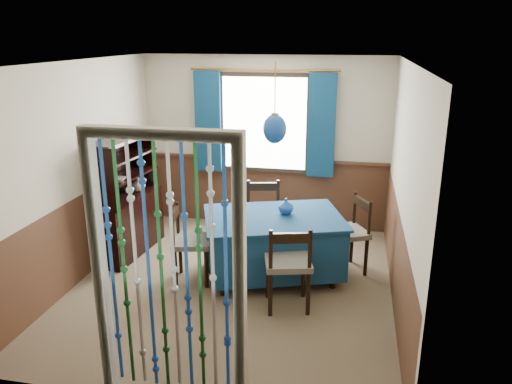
% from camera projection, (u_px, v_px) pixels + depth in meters
% --- Properties ---
extents(floor, '(4.00, 4.00, 0.00)m').
position_uv_depth(floor, '(233.00, 284.00, 5.78)').
color(floor, brown).
rests_on(floor, ground).
extents(ceiling, '(4.00, 4.00, 0.00)m').
position_uv_depth(ceiling, '(230.00, 62.00, 5.02)').
color(ceiling, silver).
rests_on(ceiling, ground).
extents(wall_back, '(3.60, 0.00, 3.60)m').
position_uv_depth(wall_back, '(265.00, 143.00, 7.27)').
color(wall_back, beige).
rests_on(wall_back, ground).
extents(wall_front, '(3.60, 0.00, 3.60)m').
position_uv_depth(wall_front, '(164.00, 259.00, 3.53)').
color(wall_front, beige).
rests_on(wall_front, ground).
extents(wall_left, '(0.00, 4.00, 4.00)m').
position_uv_depth(wall_left, '(80.00, 172.00, 5.74)').
color(wall_left, beige).
rests_on(wall_left, ground).
extents(wall_right, '(0.00, 4.00, 4.00)m').
position_uv_depth(wall_right, '(404.00, 191.00, 5.06)').
color(wall_right, beige).
rests_on(wall_right, ground).
extents(wainscot_back, '(3.60, 0.00, 3.60)m').
position_uv_depth(wainscot_back, '(264.00, 192.00, 7.48)').
color(wainscot_back, '#482A1B').
rests_on(wainscot_back, ground).
extents(wainscot_front, '(3.60, 0.00, 3.60)m').
position_uv_depth(wainscot_front, '(170.00, 349.00, 3.77)').
color(wainscot_front, '#482A1B').
rests_on(wainscot_front, ground).
extents(wainscot_left, '(0.00, 4.00, 4.00)m').
position_uv_depth(wainscot_left, '(88.00, 233.00, 5.96)').
color(wainscot_left, '#482A1B').
rests_on(wainscot_left, ground).
extents(wainscot_right, '(0.00, 4.00, 4.00)m').
position_uv_depth(wainscot_right, '(396.00, 258.00, 5.29)').
color(wainscot_right, '#482A1B').
rests_on(wainscot_right, ground).
extents(window, '(1.32, 0.12, 1.42)m').
position_uv_depth(window, '(264.00, 123.00, 7.13)').
color(window, black).
rests_on(window, wall_back).
extents(doorway, '(1.16, 0.12, 2.18)m').
position_uv_depth(doorway, '(168.00, 281.00, 3.65)').
color(doorway, silver).
rests_on(doorway, ground).
extents(dining_table, '(1.84, 1.54, 0.76)m').
position_uv_depth(dining_table, '(273.00, 242.00, 5.86)').
color(dining_table, navy).
rests_on(dining_table, floor).
extents(chair_near, '(0.56, 0.55, 0.95)m').
position_uv_depth(chair_near, '(288.00, 264.00, 5.15)').
color(chair_near, black).
rests_on(chair_near, floor).
extents(chair_far, '(0.55, 0.53, 0.95)m').
position_uv_depth(chair_far, '(263.00, 217.00, 6.49)').
color(chair_far, black).
rests_on(chair_far, floor).
extents(chair_left, '(0.51, 0.52, 0.91)m').
position_uv_depth(chair_left, '(189.00, 242.00, 5.75)').
color(chair_left, black).
rests_on(chair_left, floor).
extents(chair_right, '(0.60, 0.61, 0.93)m').
position_uv_depth(chair_right, '(349.00, 233.00, 5.99)').
color(chair_right, black).
rests_on(chair_right, floor).
extents(sideboard, '(0.52, 1.21, 1.54)m').
position_uv_depth(sideboard, '(127.00, 213.00, 6.49)').
color(sideboard, black).
rests_on(sideboard, floor).
extents(pendant_lamp, '(0.26, 0.26, 0.88)m').
position_uv_depth(pendant_lamp, '(275.00, 129.00, 5.46)').
color(pendant_lamp, olive).
rests_on(pendant_lamp, ceiling).
extents(vase_table, '(0.21, 0.21, 0.17)m').
position_uv_depth(vase_table, '(286.00, 207.00, 5.83)').
color(vase_table, navy).
rests_on(vase_table, dining_table).
extents(bowl_shelf, '(0.21, 0.21, 0.05)m').
position_uv_depth(bowl_shelf, '(118.00, 179.00, 6.07)').
color(bowl_shelf, beige).
rests_on(bowl_shelf, sideboard).
extents(vase_sideboard, '(0.23, 0.23, 0.21)m').
position_uv_depth(vase_sideboard, '(138.00, 183.00, 6.65)').
color(vase_sideboard, beige).
rests_on(vase_sideboard, sideboard).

